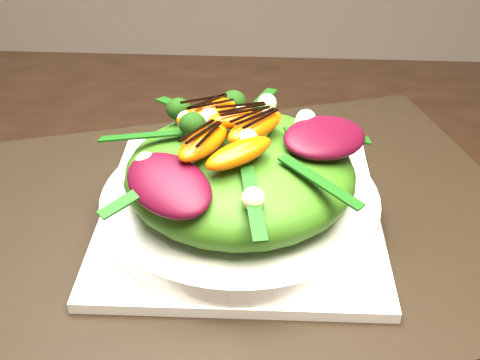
# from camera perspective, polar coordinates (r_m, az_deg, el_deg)

# --- Properties ---
(placemat) EXTENTS (0.63, 0.55, 0.00)m
(placemat) POSITION_cam_1_polar(r_m,az_deg,el_deg) (0.60, 0.00, -3.63)
(placemat) COLOR black
(placemat) RESTS_ON dining_table
(plate_base) EXTENTS (0.26, 0.26, 0.01)m
(plate_base) POSITION_cam_1_polar(r_m,az_deg,el_deg) (0.59, 0.00, -3.09)
(plate_base) COLOR white
(plate_base) RESTS_ON placemat
(salad_bowl) EXTENTS (0.27, 0.27, 0.02)m
(salad_bowl) POSITION_cam_1_polar(r_m,az_deg,el_deg) (0.59, 0.00, -1.98)
(salad_bowl) COLOR silver
(salad_bowl) RESTS_ON plate_base
(lettuce_mound) EXTENTS (0.26, 0.26, 0.07)m
(lettuce_mound) POSITION_cam_1_polar(r_m,az_deg,el_deg) (0.57, 0.00, 0.65)
(lettuce_mound) COLOR #386D14
(lettuce_mound) RESTS_ON salad_bowl
(radicchio_leaf) EXTENTS (0.10, 0.10, 0.02)m
(radicchio_leaf) POSITION_cam_1_polar(r_m,az_deg,el_deg) (0.56, 7.58, 3.77)
(radicchio_leaf) COLOR #3D0615
(radicchio_leaf) RESTS_ON lettuce_mound
(orange_segment) EXTENTS (0.06, 0.06, 0.02)m
(orange_segment) POSITION_cam_1_polar(r_m,az_deg,el_deg) (0.57, -2.35, 5.41)
(orange_segment) COLOR #E34A03
(orange_segment) RESTS_ON lettuce_mound
(broccoli_floret) EXTENTS (0.04, 0.04, 0.03)m
(broccoli_floret) POSITION_cam_1_polar(r_m,az_deg,el_deg) (0.57, -5.84, 5.61)
(broccoli_floret) COLOR black
(broccoli_floret) RESTS_ON lettuce_mound
(macadamia_nut) EXTENTS (0.02, 0.02, 0.02)m
(macadamia_nut) POSITION_cam_1_polar(r_m,az_deg,el_deg) (0.50, 4.45, 0.61)
(macadamia_nut) COLOR beige
(macadamia_nut) RESTS_ON lettuce_mound
(balsamic_drizzle) EXTENTS (0.04, 0.03, 0.00)m
(balsamic_drizzle) POSITION_cam_1_polar(r_m,az_deg,el_deg) (0.56, -2.37, 6.20)
(balsamic_drizzle) COLOR black
(balsamic_drizzle) RESTS_ON orange_segment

